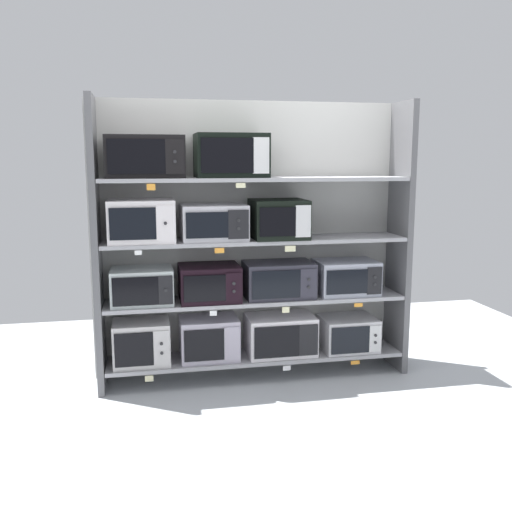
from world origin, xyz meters
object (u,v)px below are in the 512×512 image
Objects in this scene: microwave_0 at (142,342)px; microwave_12 at (231,156)px; microwave_9 at (214,222)px; microwave_4 at (142,286)px; microwave_1 at (209,338)px; microwave_2 at (280,335)px; microwave_7 at (346,277)px; microwave_3 at (348,333)px; microwave_8 at (141,221)px; microwave_11 at (145,157)px; microwave_5 at (209,283)px; microwave_10 at (278,219)px; microwave_6 at (279,280)px.

microwave_0 is 1.61m from microwave_12.
microwave_9 is at bearing 0.03° from microwave_0.
microwave_4 is 0.94× the size of microwave_9.
microwave_1 is 0.59m from microwave_2.
microwave_1 is at bearing -179.99° from microwave_7.
microwave_9 reaches higher than microwave_1.
microwave_12 is at bearing 179.99° from microwave_3.
microwave_0 is at bearing 179.70° from microwave_4.
microwave_7 is 1.38m from microwave_12.
microwave_8 reaches higher than microwave_7.
microwave_1 is at bearing 0.03° from microwave_4.
microwave_4 is at bearing -179.96° from microwave_9.
microwave_8 reaches higher than microwave_0.
microwave_11 is at bearing -0.06° from microwave_0.
microwave_5 is at bearing 0.31° from microwave_1.
microwave_10 is (-0.58, -0.00, 0.50)m from microwave_7.
microwave_11 is (-1.60, -0.00, 0.98)m from microwave_7.
microwave_8 is at bearing -179.99° from microwave_9.
microwave_12 is (-0.98, 0.00, 1.47)m from microwave_3.
microwave_9 is at bearing 0.10° from microwave_5.
microwave_3 is at bearing -0.02° from microwave_5.
microwave_3 is at bearing -0.01° from microwave_12.
microwave_4 is at bearing -179.98° from microwave_10.
microwave_9 is at bearing 179.97° from microwave_6.
microwave_10 is at bearing 179.96° from microwave_3.
microwave_11 reaches higher than microwave_10.
microwave_3 is at bearing -0.02° from microwave_6.
microwave_4 is 1.19m from microwave_10.
microwave_0 is 0.53m from microwave_1.
microwave_12 is at bearing -0.05° from microwave_5.
microwave_2 is at bearing 0.00° from microwave_4.
microwave_9 is at bearing 0.14° from microwave_1.
microwave_4 is at bearing -179.97° from microwave_5.
microwave_5 is at bearing 0.03° from microwave_11.
microwave_8 is 1.07m from microwave_10.
microwave_12 is at bearing 179.99° from microwave_6.
microwave_0 is 0.75× the size of microwave_11.
microwave_0 is at bearing -179.66° from microwave_8.
microwave_1 is at bearing 179.98° from microwave_2.
microwave_11 reaches higher than microwave_5.
microwave_6 reaches higher than microwave_0.
microwave_12 is at bearing 0.01° from microwave_4.
microwave_3 is 2.19m from microwave_11.
microwave_11 is at bearing -179.97° from microwave_5.
microwave_1 is at bearing -179.99° from microwave_10.
microwave_8 reaches higher than microwave_6.
microwave_6 is (0.56, -0.00, 0.00)m from microwave_5.
microwave_8 is 0.48m from microwave_11.
microwave_1 is 0.92× the size of microwave_9.
microwave_4 is 1.66m from microwave_7.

